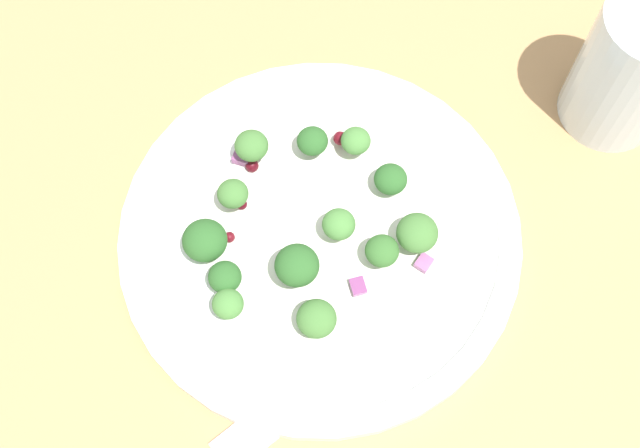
% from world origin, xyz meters
% --- Properties ---
extents(ground_plane, '(1.80, 1.80, 0.02)m').
position_xyz_m(ground_plane, '(0.00, 0.00, -0.01)').
color(ground_plane, tan).
extents(plate, '(0.27, 0.27, 0.02)m').
position_xyz_m(plate, '(-0.01, 0.02, 0.01)').
color(plate, white).
rests_on(plate, ground_plane).
extents(dressing_pool, '(0.15, 0.15, 0.00)m').
position_xyz_m(dressing_pool, '(-0.01, 0.02, 0.01)').
color(dressing_pool, white).
rests_on(dressing_pool, plate).
extents(broccoli_floret_0, '(0.02, 0.02, 0.02)m').
position_xyz_m(broccoli_floret_0, '(0.01, 0.02, 0.03)').
color(broccoli_floret_0, '#ADD18E').
rests_on(broccoli_floret_0, plate).
extents(broccoli_floret_1, '(0.02, 0.02, 0.02)m').
position_xyz_m(broccoli_floret_1, '(0.04, 0.06, 0.03)').
color(broccoli_floret_1, '#8EB77A').
rests_on(broccoli_floret_1, plate).
extents(broccoli_floret_2, '(0.02, 0.02, 0.02)m').
position_xyz_m(broccoli_floret_2, '(-0.06, -0.02, 0.03)').
color(broccoli_floret_2, '#9EC684').
rests_on(broccoli_floret_2, plate).
extents(broccoli_floret_3, '(0.02, 0.02, 0.02)m').
position_xyz_m(broccoli_floret_3, '(-0.06, 0.03, 0.03)').
color(broccoli_floret_3, '#ADD18E').
rests_on(broccoli_floret_3, plate).
extents(broccoli_floret_4, '(0.02, 0.02, 0.02)m').
position_xyz_m(broccoli_floret_4, '(-0.02, 0.08, 0.03)').
color(broccoli_floret_4, '#8EB77A').
rests_on(broccoli_floret_4, plate).
extents(broccoli_floret_5, '(0.02, 0.02, 0.03)m').
position_xyz_m(broccoli_floret_5, '(0.00, -0.04, 0.03)').
color(broccoli_floret_5, '#8EB77A').
rests_on(broccoli_floret_5, plate).
extents(broccoli_floret_6, '(0.02, 0.02, 0.02)m').
position_xyz_m(broccoli_floret_6, '(0.01, 0.08, 0.03)').
color(broccoli_floret_6, '#ADD18E').
rests_on(broccoli_floret_6, plate).
extents(broccoli_floret_7, '(0.02, 0.02, 0.02)m').
position_xyz_m(broccoli_floret_7, '(-0.06, 0.07, 0.03)').
color(broccoli_floret_7, '#8EB77A').
rests_on(broccoli_floret_7, plate).
extents(broccoli_floret_8, '(0.03, 0.03, 0.03)m').
position_xyz_m(broccoli_floret_8, '(0.06, 0.02, 0.03)').
color(broccoli_floret_8, '#ADD18E').
rests_on(broccoli_floret_8, plate).
extents(broccoli_floret_9, '(0.03, 0.03, 0.03)m').
position_xyz_m(broccoli_floret_9, '(-0.02, -0.01, 0.04)').
color(broccoli_floret_9, '#8EB77A').
rests_on(broccoli_floret_9, plate).
extents(broccoli_floret_10, '(0.02, 0.02, 0.02)m').
position_xyz_m(broccoli_floret_10, '(-0.06, -0.04, 0.03)').
color(broccoli_floret_10, '#9EC684').
rests_on(broccoli_floret_10, plate).
extents(broccoli_floret_11, '(0.03, 0.03, 0.03)m').
position_xyz_m(broccoli_floret_11, '(-0.08, -0.00, 0.03)').
color(broccoli_floret_11, '#8EB77A').
rests_on(broccoli_floret_11, plate).
extents(broccoli_floret_12, '(0.02, 0.02, 0.02)m').
position_xyz_m(broccoli_floret_12, '(0.04, 0.01, 0.03)').
color(broccoli_floret_12, '#ADD18E').
rests_on(broccoli_floret_12, plate).
extents(cranberry_0, '(0.01, 0.01, 0.01)m').
position_xyz_m(cranberry_0, '(-0.06, 0.01, 0.02)').
color(cranberry_0, maroon).
rests_on(cranberry_0, plate).
extents(cranberry_1, '(0.01, 0.01, 0.01)m').
position_xyz_m(cranberry_1, '(-0.06, 0.06, 0.02)').
color(cranberry_1, '#4C0A14').
rests_on(cranberry_1, plate).
extents(cranberry_2, '(0.01, 0.01, 0.01)m').
position_xyz_m(cranberry_2, '(-0.06, 0.03, 0.02)').
color(cranberry_2, '#4C0A14').
rests_on(cranberry_2, plate).
extents(cranberry_3, '(0.01, 0.01, 0.01)m').
position_xyz_m(cranberry_3, '(0.00, 0.09, 0.02)').
color(cranberry_3, maroon).
rests_on(cranberry_3, plate).
extents(onion_bit_0, '(0.01, 0.01, 0.00)m').
position_xyz_m(onion_bit_0, '(0.02, -0.01, 0.02)').
color(onion_bit_0, '#843D75').
rests_on(onion_bit_0, plate).
extents(onion_bit_1, '(0.01, 0.01, 0.01)m').
position_xyz_m(onion_bit_1, '(-0.06, 0.07, 0.02)').
color(onion_bit_1, '#934C84').
rests_on(onion_bit_1, plate).
extents(onion_bit_2, '(0.01, 0.01, 0.00)m').
position_xyz_m(onion_bit_2, '(0.06, 0.01, 0.02)').
color(onion_bit_2, '#A35B93').
rests_on(onion_bit_2, plate).
extents(water_glass, '(0.07, 0.07, 0.11)m').
position_xyz_m(water_glass, '(0.19, 0.15, 0.05)').
color(water_glass, silver).
rests_on(water_glass, ground_plane).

